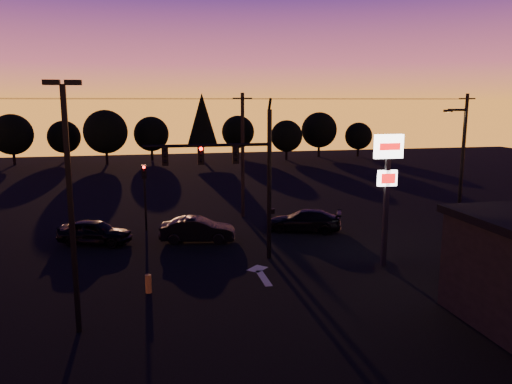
{
  "coord_description": "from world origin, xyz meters",
  "views": [
    {
      "loc": [
        -4.81,
        -21.3,
        8.44
      ],
      "look_at": [
        1.0,
        5.0,
        3.5
      ],
      "focal_mm": 35.0,
      "sensor_mm": 36.0,
      "label": 1
    }
  ],
  "objects_px": {
    "secondary_signal": "(145,188)",
    "streetlight": "(460,168)",
    "parking_lot_light": "(70,192)",
    "car_left": "(95,232)",
    "pylon_sign": "(388,172)",
    "car_mid": "(198,230)",
    "traffic_signal_mast": "(240,169)",
    "car_right": "(304,220)",
    "bollard": "(148,284)"
  },
  "relations": [
    {
      "from": "pylon_sign",
      "to": "streetlight",
      "type": "height_order",
      "value": "streetlight"
    },
    {
      "from": "car_left",
      "to": "pylon_sign",
      "type": "bearing_deg",
      "value": -95.48
    },
    {
      "from": "traffic_signal_mast",
      "to": "streetlight",
      "type": "height_order",
      "value": "traffic_signal_mast"
    },
    {
      "from": "pylon_sign",
      "to": "car_right",
      "type": "relative_size",
      "value": 1.4
    },
    {
      "from": "streetlight",
      "to": "bollard",
      "type": "bearing_deg",
      "value": -164.64
    },
    {
      "from": "traffic_signal_mast",
      "to": "pylon_sign",
      "type": "xyz_separation_m",
      "value": [
        7.1,
        -2.49,
        -0.02
      ]
    },
    {
      "from": "car_left",
      "to": "car_right",
      "type": "relative_size",
      "value": 0.89
    },
    {
      "from": "traffic_signal_mast",
      "to": "bollard",
      "type": "xyz_separation_m",
      "value": [
        -4.84,
        -3.67,
        -4.52
      ]
    },
    {
      "from": "secondary_signal",
      "to": "streetlight",
      "type": "xyz_separation_m",
      "value": [
        18.91,
        -5.99,
        1.56
      ]
    },
    {
      "from": "parking_lot_light",
      "to": "pylon_sign",
      "type": "xyz_separation_m",
      "value": [
        14.5,
        4.5,
        -0.36
      ]
    },
    {
      "from": "car_right",
      "to": "car_left",
      "type": "bearing_deg",
      "value": -66.91
    },
    {
      "from": "streetlight",
      "to": "car_left",
      "type": "xyz_separation_m",
      "value": [
        -21.9,
        3.39,
        -3.68
      ]
    },
    {
      "from": "traffic_signal_mast",
      "to": "secondary_signal",
      "type": "bearing_deg",
      "value": 123.19
    },
    {
      "from": "car_left",
      "to": "traffic_signal_mast",
      "type": "bearing_deg",
      "value": -101.06
    },
    {
      "from": "streetlight",
      "to": "bollard",
      "type": "height_order",
      "value": "streetlight"
    },
    {
      "from": "traffic_signal_mast",
      "to": "car_mid",
      "type": "bearing_deg",
      "value": 114.33
    },
    {
      "from": "streetlight",
      "to": "car_left",
      "type": "relative_size",
      "value": 1.85
    },
    {
      "from": "traffic_signal_mast",
      "to": "bollard",
      "type": "relative_size",
      "value": 10.29
    },
    {
      "from": "parking_lot_light",
      "to": "streetlight",
      "type": "xyz_separation_m",
      "value": [
        21.41,
        8.5,
        -0.85
      ]
    },
    {
      "from": "streetlight",
      "to": "car_left",
      "type": "distance_m",
      "value": 22.47
    },
    {
      "from": "pylon_sign",
      "to": "car_mid",
      "type": "relative_size",
      "value": 1.51
    },
    {
      "from": "bollard",
      "to": "car_left",
      "type": "bearing_deg",
      "value": 109.59
    },
    {
      "from": "secondary_signal",
      "to": "streetlight",
      "type": "distance_m",
      "value": 19.89
    },
    {
      "from": "pylon_sign",
      "to": "car_right",
      "type": "distance_m",
      "value": 8.89
    },
    {
      "from": "traffic_signal_mast",
      "to": "car_right",
      "type": "height_order",
      "value": "traffic_signal_mast"
    },
    {
      "from": "bollard",
      "to": "car_left",
      "type": "xyz_separation_m",
      "value": [
        -3.05,
        8.57,
        0.32
      ]
    },
    {
      "from": "bollard",
      "to": "car_mid",
      "type": "distance_m",
      "value": 8.32
    },
    {
      "from": "parking_lot_light",
      "to": "car_mid",
      "type": "height_order",
      "value": "parking_lot_light"
    },
    {
      "from": "pylon_sign",
      "to": "car_mid",
      "type": "distance_m",
      "value": 11.86
    },
    {
      "from": "bollard",
      "to": "car_right",
      "type": "bearing_deg",
      "value": 41.06
    },
    {
      "from": "traffic_signal_mast",
      "to": "car_mid",
      "type": "xyz_separation_m",
      "value": [
        -1.84,
        4.08,
        -4.2
      ]
    },
    {
      "from": "parking_lot_light",
      "to": "streetlight",
      "type": "relative_size",
      "value": 1.14
    },
    {
      "from": "bollard",
      "to": "secondary_signal",
      "type": "bearing_deg",
      "value": 90.3
    },
    {
      "from": "parking_lot_light",
      "to": "streetlight",
      "type": "distance_m",
      "value": 23.05
    },
    {
      "from": "parking_lot_light",
      "to": "car_left",
      "type": "height_order",
      "value": "parking_lot_light"
    },
    {
      "from": "car_right",
      "to": "secondary_signal",
      "type": "bearing_deg",
      "value": -81.02
    },
    {
      "from": "traffic_signal_mast",
      "to": "car_left",
      "type": "height_order",
      "value": "traffic_signal_mast"
    },
    {
      "from": "streetlight",
      "to": "car_right",
      "type": "relative_size",
      "value": 1.65
    },
    {
      "from": "parking_lot_light",
      "to": "car_right",
      "type": "relative_size",
      "value": 1.89
    },
    {
      "from": "parking_lot_light",
      "to": "car_right",
      "type": "bearing_deg",
      "value": 43.75
    },
    {
      "from": "pylon_sign",
      "to": "traffic_signal_mast",
      "type": "bearing_deg",
      "value": 160.64
    },
    {
      "from": "streetlight",
      "to": "car_left",
      "type": "height_order",
      "value": "streetlight"
    },
    {
      "from": "streetlight",
      "to": "car_right",
      "type": "distance_m",
      "value": 10.18
    },
    {
      "from": "car_mid",
      "to": "car_right",
      "type": "height_order",
      "value": "car_mid"
    },
    {
      "from": "pylon_sign",
      "to": "streetlight",
      "type": "bearing_deg",
      "value": 30.08
    },
    {
      "from": "secondary_signal",
      "to": "pylon_sign",
      "type": "bearing_deg",
      "value": -39.77
    },
    {
      "from": "car_mid",
      "to": "secondary_signal",
      "type": "bearing_deg",
      "value": 53.06
    },
    {
      "from": "secondary_signal",
      "to": "car_right",
      "type": "relative_size",
      "value": 0.9
    },
    {
      "from": "pylon_sign",
      "to": "streetlight",
      "type": "xyz_separation_m",
      "value": [
        6.91,
        4.0,
        -0.49
      ]
    },
    {
      "from": "parking_lot_light",
      "to": "car_mid",
      "type": "bearing_deg",
      "value": 63.34
    }
  ]
}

